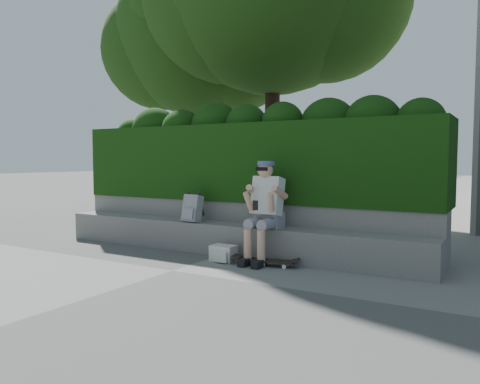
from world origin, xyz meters
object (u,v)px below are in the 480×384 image
Objects in this scene: backpack_ground at (224,253)px; skateboard at (265,261)px; person at (265,207)px; backpack_plaid at (192,208)px.

skateboard is at bearing 1.35° from backpack_ground.
skateboard is (0.12, -0.24, -0.68)m from person.
backpack_plaid is at bearing 155.11° from backpack_ground.
person is at bearing 106.92° from skateboard.
backpack_ground is at bearing 171.62° from skateboard.
person is 1.70× the size of skateboard.
backpack_plaid is (-1.29, 0.08, -0.10)m from person.
backpack_ground is (-0.64, -0.03, 0.04)m from skateboard.
skateboard is 1.57m from backpack_plaid.
skateboard is 2.42× the size of backpack_ground.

